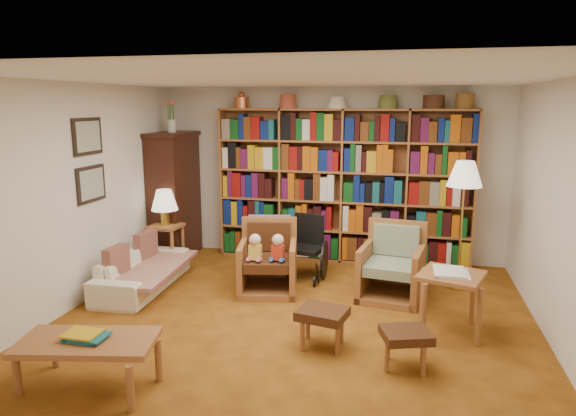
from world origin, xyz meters
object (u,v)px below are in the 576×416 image
(sofa, at_px, (142,271))
(armchair_sage, at_px, (392,268))
(coffee_table, at_px, (88,345))
(footstool_b, at_px, (406,337))
(armchair_leather, at_px, (270,261))
(wheelchair, at_px, (307,250))
(side_table_papers, at_px, (451,283))
(floor_lamp, at_px, (464,179))
(footstool_a, at_px, (322,316))
(side_table_lamp, at_px, (166,236))

(sofa, distance_m, armchair_sage, 3.06)
(coffee_table, bearing_deg, armchair_sage, 49.02)
(footstool_b, bearing_deg, coffee_table, -159.70)
(armchair_leather, distance_m, footstool_b, 2.31)
(wheelchair, relative_size, side_table_papers, 1.15)
(sofa, xyz_separation_m, footstool_b, (3.20, -1.26, 0.05))
(floor_lamp, bearing_deg, coffee_table, -134.95)
(wheelchair, relative_size, footstool_a, 1.65)
(sofa, bearing_deg, footstool_b, -114.06)
(coffee_table, bearing_deg, floor_lamp, 45.05)
(footstool_a, bearing_deg, floor_lamp, 54.70)
(footstool_b, bearing_deg, footstool_a, 163.70)
(sofa, relative_size, armchair_sage, 1.79)
(armchair_leather, bearing_deg, armchair_sage, 4.72)
(side_table_lamp, height_order, armchair_leather, armchair_leather)
(armchair_sage, bearing_deg, footstool_a, -111.30)
(wheelchair, bearing_deg, armchair_sage, -20.62)
(side_table_papers, distance_m, footstool_a, 1.34)
(floor_lamp, xyz_separation_m, side_table_papers, (-0.21, -1.37, -0.85))
(sofa, height_order, coffee_table, coffee_table)
(armchair_leather, bearing_deg, floor_lamp, 14.41)
(side_table_papers, relative_size, coffee_table, 0.63)
(floor_lamp, relative_size, footstool_a, 3.15)
(side_table_lamp, distance_m, footstool_a, 3.17)
(floor_lamp, distance_m, side_table_papers, 1.63)
(sofa, xyz_separation_m, footstool_a, (2.43, -1.03, 0.07))
(armchair_leather, relative_size, coffee_table, 0.76)
(footstool_a, bearing_deg, sofa, 157.04)
(side_table_lamp, bearing_deg, sofa, -83.45)
(side_table_lamp, xyz_separation_m, footstool_a, (2.53, -1.90, -0.14))
(side_table_lamp, xyz_separation_m, side_table_papers, (3.72, -1.31, 0.08))
(sofa, relative_size, armchair_leather, 1.79)
(footstool_a, bearing_deg, side_table_papers, 26.58)
(armchair_sage, height_order, side_table_papers, armchair_sage)
(floor_lamp, xyz_separation_m, coffee_table, (-3.10, -3.11, -1.00))
(footstool_b, relative_size, coffee_table, 0.43)
(footstool_a, bearing_deg, footstool_b, -16.30)
(armchair_leather, bearing_deg, side_table_papers, -20.76)
(armchair_sage, relative_size, floor_lamp, 0.55)
(wheelchair, height_order, footstool_b, wheelchair)
(armchair_sage, bearing_deg, footstool_b, -83.87)
(side_table_papers, bearing_deg, side_table_lamp, 160.62)
(side_table_papers, bearing_deg, floor_lamp, 81.47)
(footstool_b, distance_m, coffee_table, 2.65)
(armchair_sage, height_order, footstool_b, armchair_sage)
(side_table_papers, bearing_deg, footstool_b, -116.88)
(side_table_papers, distance_m, footstool_b, 0.95)
(side_table_lamp, relative_size, wheelchair, 0.73)
(armchair_sage, distance_m, floor_lamp, 1.39)
(side_table_lamp, distance_m, side_table_papers, 3.94)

